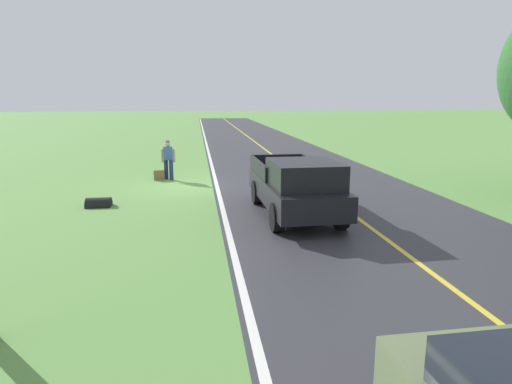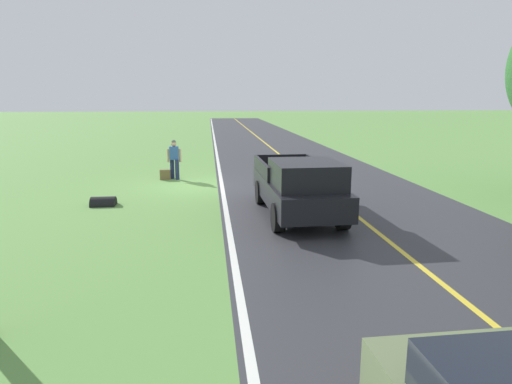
# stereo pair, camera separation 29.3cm
# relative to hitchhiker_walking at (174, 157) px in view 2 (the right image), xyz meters

# --- Properties ---
(ground_plane) EXTENTS (200.00, 200.00, 0.00)m
(ground_plane) POSITION_rel_hitchhiker_walking_xyz_m (-0.89, 1.62, -0.98)
(ground_plane) COLOR #609347
(road_surface) EXTENTS (8.32, 120.00, 0.00)m
(road_surface) POSITION_rel_hitchhiker_walking_xyz_m (-6.01, 1.62, -0.98)
(road_surface) COLOR #333338
(road_surface) RESTS_ON ground
(lane_edge_line) EXTENTS (0.16, 117.60, 0.00)m
(lane_edge_line) POSITION_rel_hitchhiker_walking_xyz_m (-2.03, 1.62, -0.98)
(lane_edge_line) COLOR silver
(lane_edge_line) RESTS_ON ground
(lane_centre_line) EXTENTS (0.14, 117.60, 0.00)m
(lane_centre_line) POSITION_rel_hitchhiker_walking_xyz_m (-6.01, 1.62, -0.98)
(lane_centre_line) COLOR gold
(lane_centre_line) RESTS_ON ground
(hitchhiker_walking) EXTENTS (0.62, 0.51, 1.75)m
(hitchhiker_walking) POSITION_rel_hitchhiker_walking_xyz_m (0.00, 0.00, 0.00)
(hitchhiker_walking) COLOR navy
(hitchhiker_walking) RESTS_ON ground
(suitcase_carried) EXTENTS (0.47, 0.22, 0.44)m
(suitcase_carried) POSITION_rel_hitchhiker_walking_xyz_m (0.42, 0.10, -0.76)
(suitcase_carried) COLOR brown
(suitcase_carried) RESTS_ON ground
(pickup_truck_passing) EXTENTS (2.21, 5.45, 1.82)m
(pickup_truck_passing) POSITION_rel_hitchhiker_walking_xyz_m (-4.21, 6.90, -0.01)
(pickup_truck_passing) COLOR black
(pickup_truck_passing) RESTS_ON ground
(drainage_culvert) EXTENTS (0.80, 0.60, 0.60)m
(drainage_culvert) POSITION_rel_hitchhiker_walking_xyz_m (2.05, 4.76, -0.98)
(drainage_culvert) COLOR black
(drainage_culvert) RESTS_ON ground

